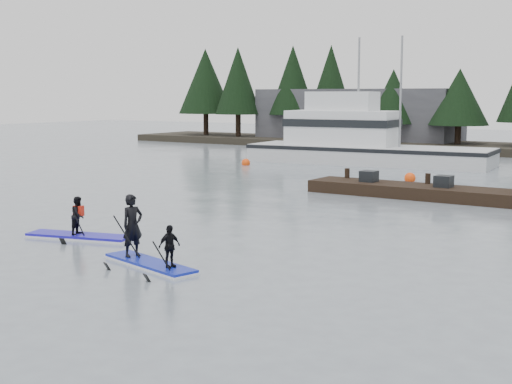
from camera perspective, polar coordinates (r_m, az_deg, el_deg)
The scene contains 10 objects.
ground at distance 20.45m, azimuth -9.28°, elevation -4.96°, with size 160.00×160.00×0.00m, color slate.
far_shore at distance 58.41m, azimuth 19.76°, elevation 3.22°, with size 70.00×8.00×0.60m, color #2D281E.
treeline at distance 58.44m, azimuth 19.75°, elevation 2.92°, with size 60.00×4.00×8.00m, color black, non-canonical shape.
waterfront_building at distance 64.84m, azimuth 8.11°, elevation 5.95°, with size 18.00×6.00×5.00m, color #4C4C51.
fishing_boat_large at distance 47.55m, azimuth 8.44°, elevation 3.11°, with size 16.12×5.73×9.13m.
floating_dock at distance 31.13m, azimuth 18.23°, elevation -0.38°, with size 16.18×2.16×0.54m, color black.
buoy_b at distance 38.11m, azimuth 12.21°, elevation 0.85°, with size 0.58×0.58×0.58m, color #FF480C.
buoy_a at distance 45.76m, azimuth -0.82°, elevation 2.16°, with size 0.55×0.55×0.55m, color #FF480C.
paddleboard_solo at distance 23.07m, azimuth -13.98°, elevation -2.66°, with size 3.52×1.71×1.80m.
paddleboard_duo at distance 19.13m, azimuth -8.84°, elevation -3.95°, with size 3.34×1.68×2.34m.
Camera 1 is at (13.53, -14.67, 4.47)m, focal length 50.00 mm.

